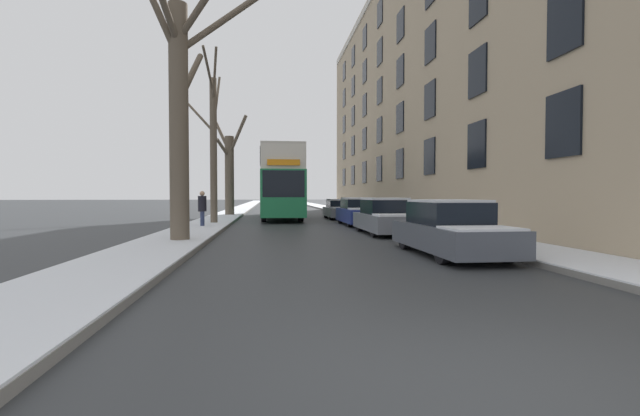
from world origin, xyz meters
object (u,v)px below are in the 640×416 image
object	(u,v)px
parked_car_1	(385,217)
double_decker_bus	(281,181)
bare_tree_left_1	(213,142)
parked_car_3	(339,210)
parked_car_2	(358,212)
bare_tree_left_2	(229,171)
pedestrian_left_sidewalk	(202,208)
parked_car_0	(450,230)
bare_tree_left_0	(181,109)

from	to	relation	value
parked_car_1	double_decker_bus	bearing A→B (deg)	107.82
bare_tree_left_1	parked_car_3	bearing A→B (deg)	36.35
double_decker_bus	parked_car_3	distance (m)	4.40
double_decker_bus	parked_car_2	world-z (taller)	double_decker_bus
bare_tree_left_2	pedestrian_left_sidewalk	world-z (taller)	bare_tree_left_2
bare_tree_left_2	parked_car_0	size ratio (longest dim) A/B	1.70
bare_tree_left_1	parked_car_0	size ratio (longest dim) A/B	1.94
bare_tree_left_0	parked_car_0	distance (m)	8.96
bare_tree_left_0	bare_tree_left_1	xyz separation A→B (m)	(-0.12, 8.66, 0.00)
parked_car_2	pedestrian_left_sidewalk	size ratio (longest dim) A/B	2.61
bare_tree_left_1	parked_car_1	distance (m)	10.23
parked_car_1	parked_car_0	bearing A→B (deg)	-90.00
bare_tree_left_2	double_decker_bus	distance (m)	4.90
bare_tree_left_0	parked_car_0	size ratio (longest dim) A/B	1.86
double_decker_bus	pedestrian_left_sidewalk	size ratio (longest dim) A/B	6.59
parked_car_1	parked_car_3	world-z (taller)	parked_car_1
parked_car_0	pedestrian_left_sidewalk	bearing A→B (deg)	128.85
bare_tree_left_2	parked_car_1	bearing A→B (deg)	-63.53
bare_tree_left_1	parked_car_0	xyz separation A→B (m)	(7.57, -12.06, -3.65)
bare_tree_left_1	pedestrian_left_sidewalk	bearing A→B (deg)	-94.29
parked_car_0	parked_car_2	size ratio (longest dim) A/B	0.98
bare_tree_left_1	double_decker_bus	size ratio (longest dim) A/B	0.75
parked_car_3	parked_car_0	bearing A→B (deg)	-90.00
bare_tree_left_2	parked_car_0	bearing A→B (deg)	-70.53
parked_car_1	bare_tree_left_2	bearing A→B (deg)	116.47
bare_tree_left_0	bare_tree_left_1	bearing A→B (deg)	90.78
bare_tree_left_1	parked_car_3	world-z (taller)	bare_tree_left_1
pedestrian_left_sidewalk	parked_car_2	bearing A→B (deg)	-81.10
parked_car_2	parked_car_3	xyz separation A→B (m)	(-0.00, 6.10, -0.06)
bare_tree_left_2	parked_car_1	xyz separation A→B (m)	(7.58, -15.22, -2.70)
bare_tree_left_1	double_decker_bus	world-z (taller)	bare_tree_left_1
parked_car_0	pedestrian_left_sidewalk	size ratio (longest dim) A/B	2.56
parked_car_2	parked_car_0	bearing A→B (deg)	-90.00
bare_tree_left_0	bare_tree_left_1	size ratio (longest dim) A/B	0.96
bare_tree_left_2	parked_car_2	world-z (taller)	bare_tree_left_2
bare_tree_left_0	bare_tree_left_1	distance (m)	8.66
bare_tree_left_2	parked_car_3	world-z (taller)	bare_tree_left_2
bare_tree_left_2	pedestrian_left_sidewalk	xyz separation A→B (m)	(-0.17, -11.81, -2.41)
bare_tree_left_2	pedestrian_left_sidewalk	bearing A→B (deg)	-90.83
bare_tree_left_0	pedestrian_left_sidewalk	distance (m)	7.07
bare_tree_left_1	parked_car_1	size ratio (longest dim) A/B	1.99
parked_car_1	pedestrian_left_sidewalk	world-z (taller)	pedestrian_left_sidewalk
bare_tree_left_1	bare_tree_left_2	xyz separation A→B (m)	(-0.01, 9.38, -0.94)
bare_tree_left_2	parked_car_2	distance (m)	12.76
bare_tree_left_1	bare_tree_left_2	world-z (taller)	bare_tree_left_1
parked_car_0	parked_car_1	world-z (taller)	parked_car_1
parked_car_0	parked_car_3	distance (m)	17.63
parked_car_0	parked_car_1	xyz separation A→B (m)	(0.00, 6.21, 0.01)
bare_tree_left_0	bare_tree_left_2	bearing A→B (deg)	90.41
bare_tree_left_2	double_decker_bus	size ratio (longest dim) A/B	0.66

